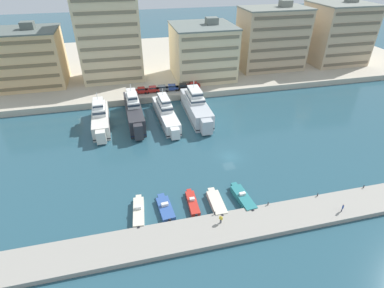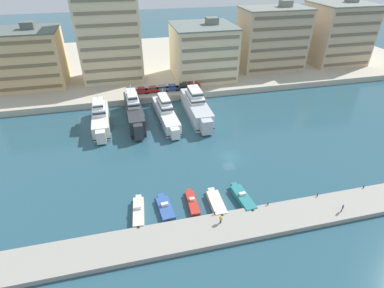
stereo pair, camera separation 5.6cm
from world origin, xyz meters
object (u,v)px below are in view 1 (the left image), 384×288
yacht_charcoal_left (134,111)px  pedestrian_mid_deck (221,219)px  car_red_center_right (193,85)px  pedestrian_near_edge (343,207)px  yacht_white_mid_left (166,113)px  yacht_ivory_far_left (100,118)px  car_red_far_left (141,90)px  motorboat_cream_center_left (216,203)px  car_blue_center_left (172,87)px  yacht_silver_center_left (196,107)px  car_black_center (183,87)px  motorboat_cream_far_left (139,212)px  motorboat_blue_left (165,208)px  motorboat_red_mid_left (192,203)px  car_grey_mid_left (162,88)px  car_red_left (152,89)px  motorboat_teal_center (243,198)px

yacht_charcoal_left → pedestrian_mid_deck: 40.58m
car_red_center_right → pedestrian_near_edge: (11.81, -55.02, -0.94)m
yacht_white_mid_left → pedestrian_mid_deck: size_ratio=13.15×
yacht_ivory_far_left → car_red_far_left: (11.31, 14.36, 0.41)m
motorboat_cream_center_left → car_blue_center_left: size_ratio=1.65×
car_red_far_left → car_blue_center_left: (9.14, 0.14, 0.00)m
yacht_white_mid_left → car_red_center_right: (10.97, 15.20, 0.58)m
yacht_silver_center_left → pedestrian_mid_deck: bearing=-98.4°
car_black_center → pedestrian_mid_deck: (-4.93, -52.38, -0.93)m
yacht_silver_center_left → car_red_center_right: size_ratio=5.24×
yacht_charcoal_left → motorboat_cream_far_left: yacht_charcoal_left is taller
car_red_far_left → pedestrian_mid_deck: size_ratio=2.67×
yacht_white_mid_left → pedestrian_mid_deck: 37.65m
motorboat_blue_left → motorboat_red_mid_left: size_ratio=1.01×
motorboat_red_mid_left → car_grey_mid_left: car_grey_mid_left is taller
yacht_white_mid_left → car_grey_mid_left: (1.26, 14.98, 0.58)m
motorboat_cream_center_left → car_black_center: (4.12, 47.62, 2.24)m
motorboat_cream_center_left → car_grey_mid_left: size_ratio=1.69×
car_red_far_left → car_black_center: 12.46m
car_red_left → car_black_center: size_ratio=0.98×
yacht_charcoal_left → car_red_left: yacht_charcoal_left is taller
motorboat_red_mid_left → car_red_center_right: 48.43m
motorboat_teal_center → pedestrian_near_edge: 16.16m
yacht_charcoal_left → car_red_center_right: yacht_charcoal_left is taller
yacht_white_mid_left → motorboat_red_mid_left: 31.84m
motorboat_blue_left → car_black_center: car_black_center is taller
yacht_white_mid_left → pedestrian_near_edge: 45.88m
motorboat_red_mid_left → car_black_center: size_ratio=1.57×
motorboat_cream_far_left → yacht_ivory_far_left: bearing=101.3°
yacht_charcoal_left → car_blue_center_left: bearing=47.8°
yacht_ivory_far_left → motorboat_blue_left: yacht_ivory_far_left is taller
car_grey_mid_left → car_blue_center_left: size_ratio=0.98×
yacht_ivory_far_left → car_red_left: 20.56m
motorboat_red_mid_left → car_red_left: (-1.00, 46.73, 2.30)m
yacht_charcoal_left → yacht_white_mid_left: bearing=-11.6°
yacht_ivory_far_left → motorboat_cream_center_left: 38.72m
car_red_far_left → car_red_center_right: size_ratio=1.02×
pedestrian_mid_deck → car_red_far_left: bearing=98.2°
motorboat_cream_far_left → car_black_center: bearing=69.7°
motorboat_teal_center → car_blue_center_left: car_blue_center_left is taller
yacht_silver_center_left → motorboat_red_mid_left: (-8.81, -32.50, -2.14)m
motorboat_red_mid_left → car_grey_mid_left: bearing=87.8°
car_red_center_right → car_grey_mid_left: bearing=-178.7°
motorboat_teal_center → yacht_charcoal_left: bearing=115.3°
motorboat_cream_far_left → car_red_center_right: (20.71, 47.13, 2.19)m
car_red_center_right → pedestrian_near_edge: car_red_center_right is taller
car_black_center → car_blue_center_left: bearing=176.6°
car_red_left → car_grey_mid_left: size_ratio=0.99×
car_blue_center_left → car_red_center_right: same height
car_red_center_right → motorboat_cream_far_left: bearing=-113.7°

